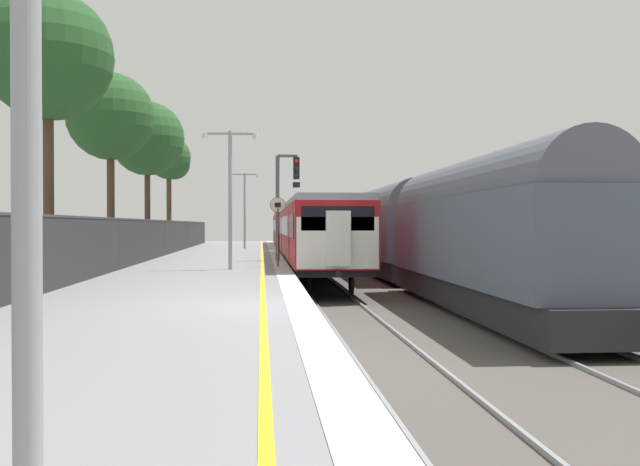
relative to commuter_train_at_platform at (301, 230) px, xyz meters
name	(u,v)px	position (x,y,z in m)	size (l,w,h in m)	color
ground	(412,335)	(0.54, -29.51, -1.88)	(17.40, 110.00, 1.21)	gray
commuter_train_at_platform	(301,230)	(0.00, 0.00, 0.00)	(2.83, 42.07, 3.81)	maroon
freight_train_adjacent_track	(365,227)	(4.00, 0.20, 0.21)	(2.60, 62.18, 4.53)	#232326
signal_gantry	(284,194)	(-1.47, -11.75, 1.73)	(1.10, 0.24, 4.78)	#47474C
speed_limit_sign	(278,222)	(-1.85, -16.46, 0.44)	(0.59, 0.08, 2.67)	#59595B
platform_lamp_mid	(230,187)	(-3.59, -17.98, 1.72)	(2.00, 0.20, 4.99)	#93999E
platform_lamp_far	(245,203)	(-3.59, 4.00, 1.78)	(2.00, 0.20, 5.11)	#93999E
background_tree_left	(49,59)	(-9.38, -19.83, 5.75)	(4.21, 4.21, 9.24)	#473323
background_tree_centre	(170,160)	(-9.11, 8.58, 5.09)	(3.19, 3.35, 8.12)	#473323
background_tree_right	(111,119)	(-9.62, -9.28, 5.38)	(4.16, 4.16, 8.86)	#473323
background_tree_back	(146,141)	(-9.15, -2.18, 5.21)	(4.27, 4.27, 8.73)	#473323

